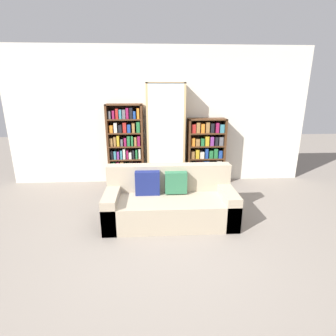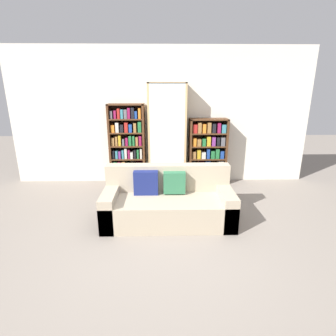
# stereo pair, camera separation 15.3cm
# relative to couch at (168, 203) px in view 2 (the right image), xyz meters

# --- Properties ---
(ground_plane) EXTENTS (16.00, 16.00, 0.00)m
(ground_plane) POSITION_rel_couch_xyz_m (-0.10, -0.64, -0.28)
(ground_plane) COLOR gray
(wall_back) EXTENTS (6.03, 0.06, 2.70)m
(wall_back) POSITION_rel_couch_xyz_m (-0.10, 1.81, 1.07)
(wall_back) COLOR silver
(wall_back) RESTS_ON ground
(couch) EXTENTS (1.88, 0.81, 0.80)m
(couch) POSITION_rel_couch_xyz_m (0.00, 0.00, 0.00)
(couch) COLOR tan
(couch) RESTS_ON ground
(bookshelf_left) EXTENTS (0.70, 0.32, 1.62)m
(bookshelf_left) POSITION_rel_couch_xyz_m (-0.77, 1.60, 0.51)
(bookshelf_left) COLOR #4C2D19
(bookshelf_left) RESTS_ON ground
(display_cabinet) EXTENTS (0.74, 0.36, 2.01)m
(display_cabinet) POSITION_rel_couch_xyz_m (0.02, 1.59, 0.72)
(display_cabinet) COLOR tan
(display_cabinet) RESTS_ON ground
(bookshelf_right) EXTENTS (0.75, 0.32, 1.34)m
(bookshelf_right) POSITION_rel_couch_xyz_m (0.84, 1.60, 0.37)
(bookshelf_right) COLOR #4C2D19
(bookshelf_right) RESTS_ON ground
(wine_bottle) EXTENTS (0.09, 0.09, 0.39)m
(wine_bottle) POSITION_rel_couch_xyz_m (0.52, 1.10, -0.12)
(wine_bottle) COLOR #192333
(wine_bottle) RESTS_ON ground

